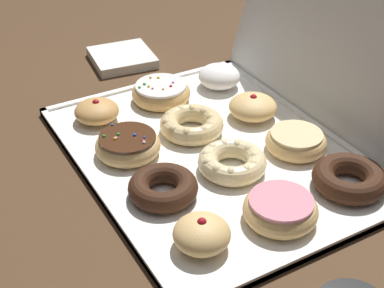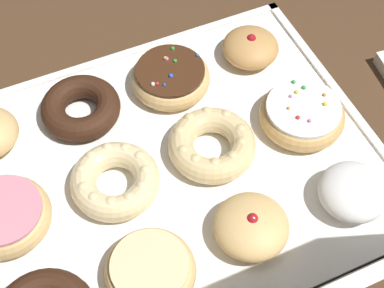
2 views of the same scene
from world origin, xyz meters
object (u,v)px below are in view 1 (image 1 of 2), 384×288
(pink_frosted_donut_7, at_px, (280,209))
(napkin_stack, at_px, (122,58))
(chocolate_cake_ring_donut_2, at_px, (163,187))
(jelly_filled_donut_9, at_px, (253,107))
(jelly_filled_donut_0, at_px, (97,111))
(cruller_donut_5, at_px, (189,125))
(sprinkle_donut_1, at_px, (128,145))
(powdered_filled_donut_8, at_px, (219,76))
(donut_box, at_px, (212,153))
(sprinkle_donut_4, at_px, (161,92))
(cruller_donut_6, at_px, (231,162))
(glazed_ring_donut_10, at_px, (296,141))
(chocolate_cake_ring_donut_11, at_px, (349,178))
(jelly_filled_donut_3, at_px, (202,234))

(pink_frosted_donut_7, height_order, napkin_stack, pink_frosted_donut_7)
(chocolate_cake_ring_donut_2, bearing_deg, pink_frosted_donut_7, 42.66)
(chocolate_cake_ring_donut_2, xyz_separation_m, jelly_filled_donut_9, (-0.13, 0.26, 0.01))
(jelly_filled_donut_0, relative_size, cruller_donut_5, 0.72)
(sprinkle_donut_1, xyz_separation_m, powdered_filled_donut_8, (-0.13, 0.27, 0.00))
(donut_box, bearing_deg, sprinkle_donut_4, 178.42)
(cruller_donut_6, relative_size, glazed_ring_donut_10, 1.07)
(cruller_donut_5, distance_m, cruller_donut_6, 0.14)
(sprinkle_donut_4, bearing_deg, donut_box, -1.58)
(sprinkle_donut_1, bearing_deg, napkin_stack, 157.70)
(cruller_donut_6, height_order, powdered_filled_donut_8, powdered_filled_donut_8)
(sprinkle_donut_1, xyz_separation_m, cruller_donut_5, (-0.00, 0.12, -0.00))
(chocolate_cake_ring_donut_11, bearing_deg, pink_frosted_donut_7, -86.73)
(donut_box, relative_size, chocolate_cake_ring_donut_11, 4.82)
(powdered_filled_donut_8, bearing_deg, cruller_donut_5, -48.39)
(chocolate_cake_ring_donut_2, bearing_deg, jelly_filled_donut_9, 116.59)
(cruller_donut_6, relative_size, chocolate_cake_ring_donut_11, 0.97)
(sprinkle_donut_1, bearing_deg, chocolate_cake_ring_donut_2, -0.45)
(donut_box, xyz_separation_m, sprinkle_donut_1, (-0.07, -0.13, 0.02))
(jelly_filled_donut_3, bearing_deg, cruller_donut_5, 153.83)
(chocolate_cake_ring_donut_2, height_order, sprinkle_donut_4, sprinkle_donut_4)
(cruller_donut_6, xyz_separation_m, napkin_stack, (-0.49, 0.02, -0.02))
(cruller_donut_6, xyz_separation_m, pink_frosted_donut_7, (0.14, -0.00, 0.00))
(jelly_filled_donut_0, bearing_deg, sprinkle_donut_1, 2.12)
(jelly_filled_donut_0, bearing_deg, chocolate_cake_ring_donut_11, 34.63)
(jelly_filled_donut_0, distance_m, chocolate_cake_ring_donut_11, 0.48)
(jelly_filled_donut_3, bearing_deg, donut_box, 145.25)
(powdered_filled_donut_8, xyz_separation_m, jelly_filled_donut_9, (0.14, -0.01, -0.00))
(sprinkle_donut_1, bearing_deg, cruller_donut_5, 92.16)
(sprinkle_donut_4, distance_m, chocolate_cake_ring_donut_11, 0.42)
(sprinkle_donut_4, bearing_deg, pink_frosted_donut_7, -1.59)
(donut_box, distance_m, jelly_filled_donut_3, 0.24)
(cruller_donut_5, xyz_separation_m, napkin_stack, (-0.36, 0.02, -0.02))
(jelly_filled_donut_9, relative_size, glazed_ring_donut_10, 0.86)
(donut_box, xyz_separation_m, powdered_filled_donut_8, (-0.20, 0.14, 0.03))
(jelly_filled_donut_9, height_order, chocolate_cake_ring_donut_11, jelly_filled_donut_9)
(jelly_filled_donut_0, xyz_separation_m, sprinkle_donut_4, (-0.01, 0.14, -0.00))
(chocolate_cake_ring_donut_2, height_order, pink_frosted_donut_7, pink_frosted_donut_7)
(sprinkle_donut_4, bearing_deg, glazed_ring_donut_10, 24.53)
(chocolate_cake_ring_donut_2, xyz_separation_m, glazed_ring_donut_10, (0.00, 0.26, 0.00))
(sprinkle_donut_4, bearing_deg, chocolate_cake_ring_donut_11, 18.16)
(sprinkle_donut_4, relative_size, powdered_filled_donut_8, 1.35)
(glazed_ring_donut_10, bearing_deg, jelly_filled_donut_3, -64.60)
(powdered_filled_donut_8, relative_size, chocolate_cake_ring_donut_11, 0.73)
(jelly_filled_donut_3, height_order, cruller_donut_5, jelly_filled_donut_3)
(donut_box, distance_m, sprinkle_donut_4, 0.21)
(pink_frosted_donut_7, bearing_deg, jelly_filled_donut_0, -162.19)
(jelly_filled_donut_3, height_order, sprinkle_donut_4, jelly_filled_donut_3)
(sprinkle_donut_1, relative_size, powdered_filled_donut_8, 1.31)
(pink_frosted_donut_7, xyz_separation_m, chocolate_cake_ring_donut_11, (-0.01, 0.14, -0.00))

